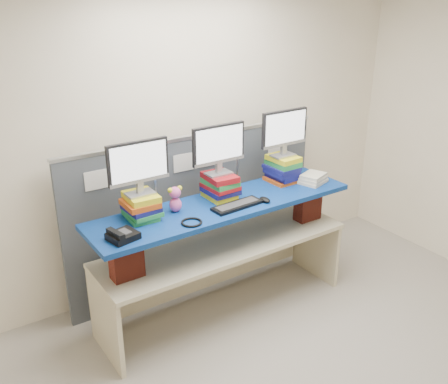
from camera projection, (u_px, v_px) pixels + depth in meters
room at (339, 219)px, 3.11m from camera, size 5.00×4.00×2.80m
cubicle_partition at (198, 212)px, 4.73m from camera, size 2.60×0.06×1.53m
desk at (224, 256)px, 4.38m from camera, size 2.29×0.71×0.69m
brick_pier_left at (126, 258)px, 3.75m from camera, size 0.24×0.14×0.33m
brick_pier_right at (308, 203)px, 4.70m from camera, size 0.24×0.14×0.33m
blue_board at (224, 205)px, 4.19m from camera, size 2.36×0.63×0.04m
book_stack_left at (141, 206)px, 3.87m from camera, size 0.26×0.31×0.20m
book_stack_center at (220, 186)px, 4.25m from camera, size 0.26×0.31×0.22m
book_stack_right at (282, 169)px, 4.61m from camera, size 0.26×0.31×0.25m
monitor_left at (138, 165)px, 3.75m from camera, size 0.49×0.14×0.43m
monitor_center at (219, 147)px, 4.11m from camera, size 0.49×0.14×0.43m
monitor_right at (284, 130)px, 4.47m from camera, size 0.49×0.14×0.43m
keyboard at (237, 205)px, 4.11m from camera, size 0.46×0.18×0.03m
mouse at (265, 200)px, 4.20m from camera, size 0.10×0.14×0.04m
desk_phone at (122, 235)px, 3.57m from camera, size 0.23×0.22×0.08m
headset at (192, 222)px, 3.82m from camera, size 0.19×0.19×0.02m
plush_toy at (175, 199)px, 3.99m from camera, size 0.13×0.09×0.21m
binder_stack at (313, 179)px, 4.60m from camera, size 0.29×0.26×0.09m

